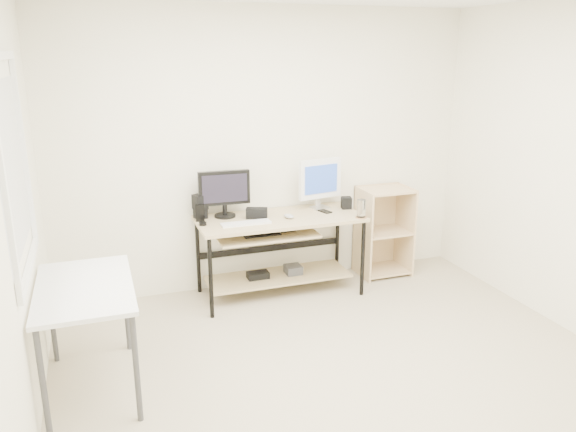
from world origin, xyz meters
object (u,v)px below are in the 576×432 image
Objects in this scene: audio_controller at (200,213)px; desk at (277,239)px; black_monitor at (224,191)px; side_table at (85,297)px; shelf_unit at (382,230)px; white_imac at (320,180)px.

desk is at bearing 4.92° from audio_controller.
audio_controller is at bearing 170.79° from desk.
side_table is at bearing -132.33° from black_monitor.
side_table is 1.11× the size of shelf_unit.
audio_controller is (-0.24, -0.06, -0.17)m from black_monitor.
desk is 1.50× the size of side_table.
desk is 9.97× the size of audio_controller.
desk is 1.19m from shelf_unit.
audio_controller is at bearing -178.43° from shelf_unit.
desk is at bearing -18.53° from black_monitor.
black_monitor is 0.30m from audio_controller.
side_table is 2.48m from white_imac.
shelf_unit reaches higher than desk.
black_monitor reaches higher than desk.
white_imac is (-0.69, -0.01, 0.57)m from shelf_unit.
shelf_unit is at bearing 7.77° from desk.
white_imac reaches higher than shelf_unit.
desk is 3.23× the size of black_monitor.
audio_controller is (-0.68, 0.11, 0.29)m from desk.
desk is 0.65m from black_monitor.
white_imac is 1.18m from audio_controller.
white_imac is at bearing 29.54° from side_table.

